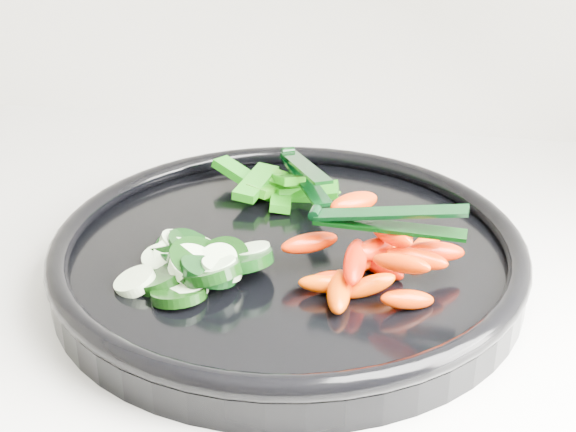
# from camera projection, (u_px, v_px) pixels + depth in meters

# --- Properties ---
(veggie_tray) EXTENTS (0.49, 0.49, 0.04)m
(veggie_tray) POSITION_uv_depth(u_px,v_px,m) (288.00, 255.00, 0.64)
(veggie_tray) COLOR black
(veggie_tray) RESTS_ON counter
(cucumber_pile) EXTENTS (0.13, 0.12, 0.04)m
(cucumber_pile) POSITION_uv_depth(u_px,v_px,m) (197.00, 261.00, 0.60)
(cucumber_pile) COLOR black
(cucumber_pile) RESTS_ON veggie_tray
(carrot_pile) EXTENTS (0.14, 0.14, 0.05)m
(carrot_pile) POSITION_uv_depth(u_px,v_px,m) (373.00, 257.00, 0.59)
(carrot_pile) COLOR #F85300
(carrot_pile) RESTS_ON veggie_tray
(pepper_pile) EXTENTS (0.12, 0.09, 0.04)m
(pepper_pile) POSITION_uv_depth(u_px,v_px,m) (278.00, 186.00, 0.72)
(pepper_pile) COLOR #0D6A0A
(pepper_pile) RESTS_ON veggie_tray
(tong_carrot) EXTENTS (0.11, 0.02, 0.02)m
(tong_carrot) POSITION_uv_depth(u_px,v_px,m) (385.00, 219.00, 0.57)
(tong_carrot) COLOR black
(tong_carrot) RESTS_ON carrot_pile
(tong_pepper) EXTENTS (0.06, 0.11, 0.02)m
(tong_pepper) POSITION_uv_depth(u_px,v_px,m) (304.00, 171.00, 0.71)
(tong_pepper) COLOR black
(tong_pepper) RESTS_ON pepper_pile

